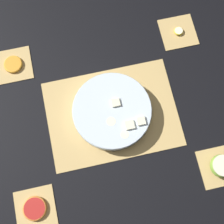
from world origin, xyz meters
TOP-DOWN VIEW (x-y plane):
  - ground_plane at (0.00, 0.00)m, footprint 6.00×6.00m
  - bamboo_mat_center at (-0.00, 0.00)m, footprint 0.48×0.34m
  - coaster_mat_near_left at (-0.33, -0.27)m, footprint 0.14×0.14m
  - coaster_mat_near_right at (0.33, -0.27)m, footprint 0.14×0.14m
  - coaster_mat_far_left at (-0.33, 0.27)m, footprint 0.14×0.14m
  - coaster_mat_far_right at (0.33, 0.27)m, footprint 0.14×0.14m
  - fruit_salad_bowl at (0.00, -0.00)m, footprint 0.29×0.29m
  - apple_half at (0.33, -0.27)m, footprint 0.08×0.08m
  - orange_slice_whole at (-0.33, 0.27)m, footprint 0.07×0.07m
  - banana_coin_single at (0.33, 0.27)m, footprint 0.04×0.04m
  - grapefruit_slice at (-0.33, -0.27)m, footprint 0.08×0.08m

SIDE VIEW (x-z plane):
  - ground_plane at x=0.00m, z-range 0.00..0.00m
  - coaster_mat_far_left at x=-0.33m, z-range 0.00..0.01m
  - coaster_mat_near_left at x=-0.33m, z-range 0.00..0.01m
  - coaster_mat_near_right at x=0.33m, z-range 0.00..0.01m
  - coaster_mat_far_right at x=0.33m, z-range 0.00..0.01m
  - bamboo_mat_center at x=0.00m, z-range 0.00..0.01m
  - banana_coin_single at x=0.33m, z-range 0.01..0.01m
  - orange_slice_whole at x=-0.33m, z-range 0.01..0.02m
  - grapefruit_slice at x=-0.33m, z-range 0.01..0.02m
  - apple_half at x=0.33m, z-range 0.01..0.05m
  - fruit_salad_bowl at x=0.00m, z-range 0.01..0.07m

